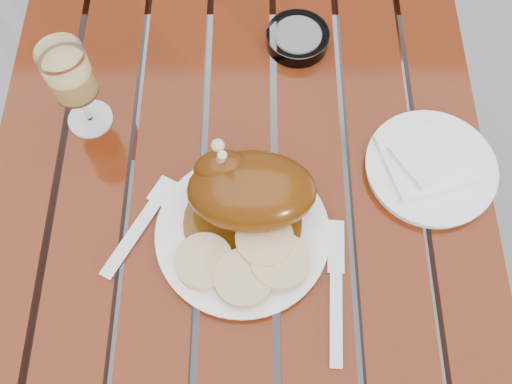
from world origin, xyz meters
TOP-DOWN VIEW (x-y plane):
  - ground at (0.00, 0.00)m, footprint 60.00×60.00m
  - table at (0.00, 0.00)m, footprint 0.80×1.20m
  - dinner_plate at (0.01, -0.02)m, footprint 0.33×0.33m
  - roast_duck at (0.02, 0.03)m, footprint 0.20×0.18m
  - bread_dumplings at (0.02, -0.07)m, footprint 0.19×0.14m
  - wine_glass at (-0.25, 0.19)m, footprint 0.10×0.10m
  - side_plate at (0.31, 0.09)m, footprint 0.25×0.25m
  - napkin at (0.30, 0.10)m, footprint 0.16×0.15m
  - ashtray at (0.10, 0.35)m, footprint 0.13×0.13m
  - fork at (-0.15, -0.01)m, footprint 0.10×0.16m
  - knife at (0.14, -0.12)m, footprint 0.03×0.19m

SIDE VIEW (x-z plane):
  - ground at x=0.00m, z-range 0.00..0.00m
  - table at x=0.00m, z-range 0.00..0.75m
  - knife at x=0.14m, z-range 0.75..0.76m
  - fork at x=-0.15m, z-range 0.75..0.76m
  - side_plate at x=0.31m, z-range 0.75..0.77m
  - dinner_plate at x=0.01m, z-range 0.75..0.77m
  - ashtray at x=0.10m, z-range 0.75..0.78m
  - napkin at x=0.30m, z-range 0.77..0.78m
  - bread_dumplings at x=0.02m, z-range 0.77..0.80m
  - roast_duck at x=0.02m, z-range 0.75..0.89m
  - wine_glass at x=-0.25m, z-range 0.75..0.92m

